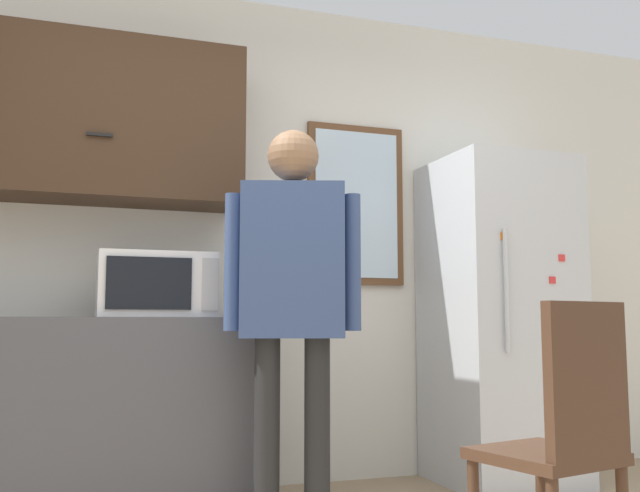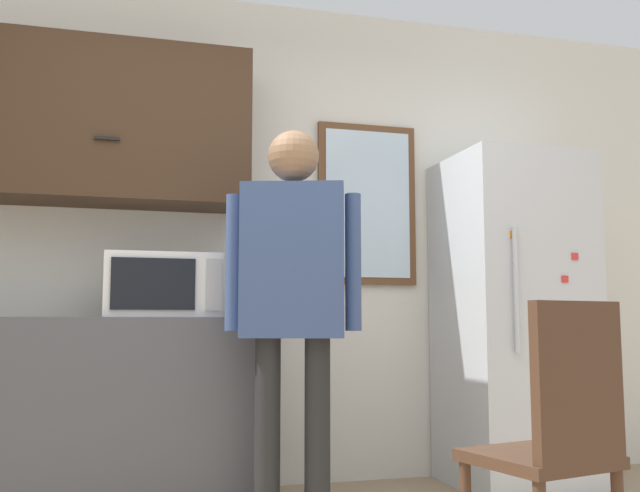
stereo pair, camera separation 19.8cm
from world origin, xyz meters
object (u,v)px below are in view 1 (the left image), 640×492
Objects in this scene: microwave at (156,285)px; chair at (564,432)px; person at (293,281)px; refrigerator at (500,319)px.

microwave is 1.91m from chair.
refrigerator is at bearing 37.82° from person.
chair is (0.67, -0.92, -0.55)m from person.
refrigerator is (1.36, 0.50, -0.16)m from person.
refrigerator is 1.62m from chair.
chair is (1.21, -1.38, -0.54)m from microwave.
person reaches higher than chair.
microwave is 0.70m from person.
microwave is 0.31× the size of person.
refrigerator reaches higher than chair.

